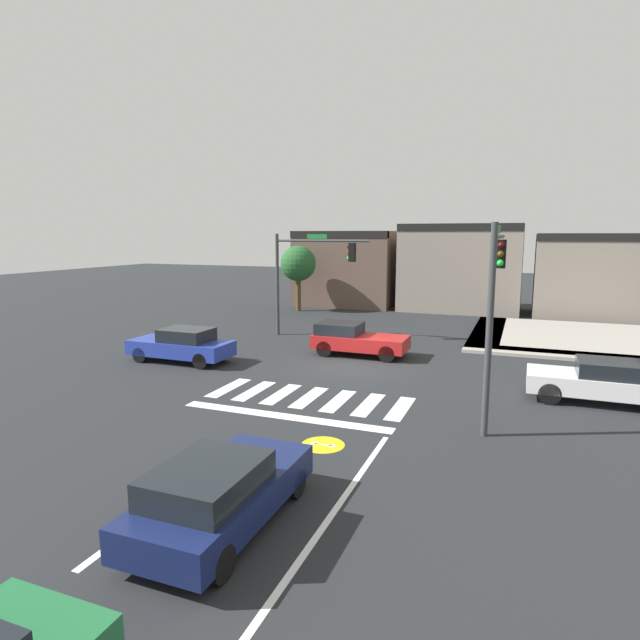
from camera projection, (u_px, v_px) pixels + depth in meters
name	position (u px, v px, depth m)	size (l,w,h in m)	color
ground_plane	(350.00, 367.00, 21.92)	(120.00, 120.00, 0.00)	#232628
crosswalk_near	(309.00, 397.00, 17.78)	(6.78, 2.43, 0.01)	silver
lane_markings	(216.00, 511.00, 10.47)	(6.80, 20.25, 0.01)	white
bike_detector_marking	(323.00, 445.00, 13.79)	(1.15, 1.15, 0.01)	yellow
curb_corner_northeast	(561.00, 338.00, 27.51)	(10.00, 10.60, 0.15)	#9E998E
storefront_row	(462.00, 270.00, 37.82)	(25.76, 6.21, 6.16)	brown
traffic_signal_northwest	(310.00, 265.00, 27.60)	(5.20, 0.32, 5.47)	#383A3D
traffic_signal_southeast	(496.00, 283.00, 15.53)	(0.32, 5.21, 5.76)	#383A3D
car_navy	(220.00, 492.00, 9.77)	(1.86, 4.31, 1.41)	#141E4C
car_white	(602.00, 381.00, 17.12)	(4.48, 1.79, 1.41)	white
car_red	(355.00, 339.00, 23.91)	(4.22, 1.87, 1.45)	red
car_blue	(182.00, 345.00, 22.66)	(4.48, 1.80, 1.47)	#23389E
roadside_tree	(298.00, 264.00, 37.30)	(2.52, 2.52, 4.66)	#4C3823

